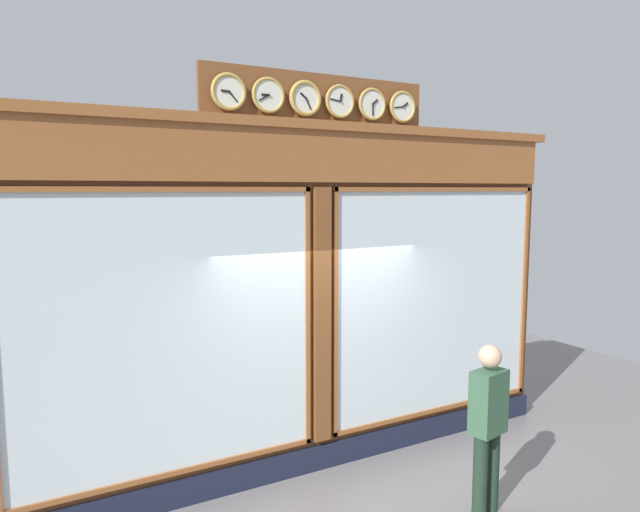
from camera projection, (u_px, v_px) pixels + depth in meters
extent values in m
cube|color=brown|center=(314.00, 302.00, 6.46)|extent=(6.61, 0.30, 3.78)
cube|color=#191E33|center=(321.00, 457.00, 6.52)|extent=(6.61, 0.08, 0.28)
cube|color=brown|center=(322.00, 156.00, 6.11)|extent=(6.47, 0.08, 0.55)
cube|color=brown|center=(321.00, 126.00, 6.09)|extent=(6.74, 0.20, 0.10)
cube|color=silver|center=(438.00, 302.00, 7.15)|extent=(2.95, 0.02, 2.73)
cube|color=brown|center=(442.00, 189.00, 6.97)|extent=(3.05, 0.04, 0.05)
cube|color=brown|center=(436.00, 410.00, 7.29)|extent=(3.05, 0.04, 0.05)
cube|color=brown|center=(524.00, 292.00, 7.86)|extent=(0.05, 0.04, 2.83)
cube|color=brown|center=(335.00, 315.00, 6.40)|extent=(0.05, 0.04, 2.83)
cube|color=silver|center=(169.00, 335.00, 5.52)|extent=(2.95, 0.02, 2.73)
cube|color=brown|center=(165.00, 189.00, 5.34)|extent=(3.05, 0.04, 0.05)
cube|color=brown|center=(174.00, 473.00, 5.66)|extent=(3.05, 0.04, 0.05)
cube|color=brown|center=(308.00, 318.00, 6.23)|extent=(0.05, 0.04, 2.83)
cube|color=brown|center=(321.00, 316.00, 6.32)|extent=(0.20, 0.10, 2.83)
cube|color=brown|center=(319.00, 101.00, 6.09)|extent=(2.65, 0.06, 0.56)
cylinder|color=silver|center=(402.00, 107.00, 6.53)|extent=(0.30, 0.02, 0.30)
torus|color=#B79347|center=(403.00, 107.00, 6.53)|extent=(0.36, 0.04, 0.36)
cube|color=black|center=(406.00, 105.00, 6.53)|extent=(0.08, 0.01, 0.06)
cube|color=black|center=(399.00, 107.00, 6.49)|extent=(0.13, 0.01, 0.03)
sphere|color=black|center=(403.00, 107.00, 6.52)|extent=(0.02, 0.02, 0.02)
cylinder|color=silver|center=(372.00, 104.00, 6.33)|extent=(0.30, 0.02, 0.30)
torus|color=#B79347|center=(372.00, 104.00, 6.33)|extent=(0.36, 0.03, 0.36)
cube|color=black|center=(375.00, 102.00, 6.33)|extent=(0.07, 0.01, 0.06)
cube|color=black|center=(373.00, 110.00, 6.32)|extent=(0.01, 0.01, 0.13)
sphere|color=black|center=(373.00, 104.00, 6.31)|extent=(0.02, 0.02, 0.02)
cylinder|color=silver|center=(340.00, 101.00, 6.13)|extent=(0.30, 0.02, 0.30)
torus|color=#B79347|center=(340.00, 101.00, 6.12)|extent=(0.36, 0.03, 0.36)
cube|color=black|center=(341.00, 97.00, 6.11)|extent=(0.03, 0.01, 0.08)
cube|color=black|center=(335.00, 100.00, 6.08)|extent=(0.13, 0.01, 0.03)
sphere|color=black|center=(341.00, 101.00, 6.11)|extent=(0.02, 0.02, 0.02)
cylinder|color=silver|center=(305.00, 98.00, 5.92)|extent=(0.30, 0.02, 0.30)
torus|color=#B79347|center=(305.00, 98.00, 5.92)|extent=(0.37, 0.05, 0.37)
cube|color=black|center=(303.00, 95.00, 5.89)|extent=(0.07, 0.01, 0.06)
cube|color=black|center=(308.00, 104.00, 5.93)|extent=(0.07, 0.01, 0.12)
sphere|color=black|center=(306.00, 98.00, 5.91)|extent=(0.02, 0.02, 0.02)
cylinder|color=silver|center=(268.00, 95.00, 5.72)|extent=(0.30, 0.02, 0.30)
torus|color=#B79347|center=(268.00, 95.00, 5.72)|extent=(0.36, 0.04, 0.36)
cube|color=black|center=(265.00, 95.00, 5.69)|extent=(0.08, 0.01, 0.02)
cube|color=black|center=(264.00, 98.00, 5.69)|extent=(0.12, 0.01, 0.07)
sphere|color=black|center=(269.00, 95.00, 5.71)|extent=(0.02, 0.02, 0.02)
cylinder|color=silver|center=(229.00, 92.00, 5.52)|extent=(0.30, 0.02, 0.30)
torus|color=#B79347|center=(229.00, 92.00, 5.52)|extent=(0.36, 0.04, 0.36)
cube|color=black|center=(225.00, 91.00, 5.49)|extent=(0.08, 0.01, 0.02)
cube|color=black|center=(233.00, 97.00, 5.53)|extent=(0.09, 0.01, 0.10)
sphere|color=black|center=(229.00, 91.00, 5.50)|extent=(0.02, 0.02, 0.02)
cylinder|color=#1C2F21|center=(480.00, 476.00, 5.52)|extent=(0.14, 0.14, 0.82)
cylinder|color=#1C2F21|center=(492.00, 470.00, 5.65)|extent=(0.14, 0.14, 0.82)
cube|color=#33563D|center=(489.00, 402.00, 5.50)|extent=(0.40, 0.29, 0.62)
sphere|color=tan|center=(490.00, 356.00, 5.45)|extent=(0.22, 0.22, 0.22)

